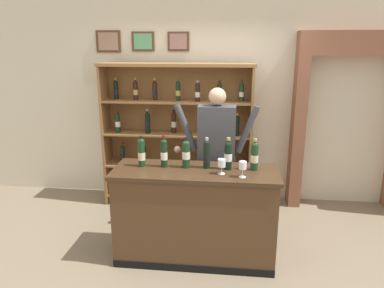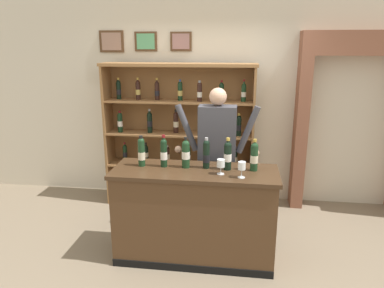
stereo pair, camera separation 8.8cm
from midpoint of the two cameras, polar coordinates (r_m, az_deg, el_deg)
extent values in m
cube|color=#7A6B56|center=(4.06, 2.00, -17.34)|extent=(14.00, 14.00, 0.02)
cube|color=beige|center=(5.16, 4.17, 9.51)|extent=(12.00, 0.16, 3.32)
cube|color=#4C331E|center=(5.33, -12.02, 15.46)|extent=(0.35, 0.02, 0.29)
cube|color=#916E5D|center=(5.32, -12.07, 15.46)|extent=(0.28, 0.01, 0.24)
cube|color=#4C331E|center=(5.19, -6.75, 15.70)|extent=(0.31, 0.02, 0.26)
cube|color=#509767|center=(5.18, -6.79, 15.70)|extent=(0.25, 0.01, 0.21)
cube|color=#4C331E|center=(5.09, -1.23, 15.80)|extent=(0.29, 0.02, 0.25)
cube|color=#8F6662|center=(5.08, -1.25, 15.80)|extent=(0.23, 0.01, 0.20)
cube|color=olive|center=(5.18, -12.40, 1.52)|extent=(0.03, 0.36, 1.95)
cube|color=olive|center=(4.87, 9.96, 0.78)|extent=(0.03, 0.36, 1.95)
cube|color=olive|center=(5.09, -1.25, 1.66)|extent=(2.00, 0.02, 1.95)
cube|color=olive|center=(5.20, -1.50, -7.94)|extent=(1.94, 0.34, 0.03)
cylinder|color=black|center=(5.30, -10.26, -6.37)|extent=(0.07, 0.07, 0.21)
sphere|color=black|center=(5.26, -10.32, -5.24)|extent=(0.06, 0.06, 0.06)
cylinder|color=black|center=(5.25, -10.34, -4.88)|extent=(0.03, 0.03, 0.08)
cylinder|color=black|center=(5.24, -10.35, -4.57)|extent=(0.03, 0.03, 0.03)
cylinder|color=silver|center=(5.31, -10.25, -6.60)|extent=(0.07, 0.07, 0.07)
cylinder|color=black|center=(5.21, -6.52, -6.59)|extent=(0.07, 0.07, 0.21)
sphere|color=black|center=(5.17, -6.56, -5.45)|extent=(0.06, 0.06, 0.06)
cylinder|color=black|center=(5.16, -6.57, -5.13)|extent=(0.03, 0.03, 0.07)
cylinder|color=navy|center=(5.15, -6.58, -4.85)|extent=(0.03, 0.03, 0.03)
cylinder|color=silver|center=(5.22, -6.51, -6.90)|extent=(0.07, 0.07, 0.07)
cylinder|color=black|center=(5.18, -3.17, -6.65)|extent=(0.07, 0.07, 0.21)
sphere|color=black|center=(5.14, -3.19, -5.51)|extent=(0.06, 0.06, 0.06)
cylinder|color=black|center=(5.13, -3.20, -5.16)|extent=(0.03, 0.03, 0.08)
cylinder|color=black|center=(5.12, -3.20, -4.86)|extent=(0.03, 0.03, 0.03)
cylinder|color=silver|center=(5.19, -3.17, -6.81)|extent=(0.07, 0.07, 0.07)
cylinder|color=#19381E|center=(5.18, 0.24, -6.67)|extent=(0.07, 0.07, 0.21)
sphere|color=#19381E|center=(5.14, 0.24, -5.55)|extent=(0.06, 0.06, 0.06)
cylinder|color=#19381E|center=(5.13, 0.24, -5.32)|extent=(0.03, 0.03, 0.06)
cylinder|color=#B79338|center=(5.12, 0.24, -5.13)|extent=(0.03, 0.03, 0.03)
cylinder|color=silver|center=(5.18, 0.24, -6.78)|extent=(0.07, 0.07, 0.07)
cylinder|color=black|center=(5.14, 3.91, -6.86)|extent=(0.07, 0.07, 0.21)
sphere|color=black|center=(5.09, 3.93, -5.71)|extent=(0.06, 0.06, 0.06)
cylinder|color=black|center=(5.08, 3.94, -5.36)|extent=(0.02, 0.02, 0.07)
cylinder|color=#99999E|center=(5.07, 3.94, -5.07)|extent=(0.03, 0.03, 0.03)
cylinder|color=beige|center=(5.14, 3.91, -6.99)|extent=(0.07, 0.07, 0.07)
cylinder|color=black|center=(5.11, 7.48, -7.05)|extent=(0.07, 0.07, 0.22)
sphere|color=black|center=(5.07, 7.52, -5.86)|extent=(0.06, 0.06, 0.06)
cylinder|color=black|center=(5.05, 7.53, -5.51)|extent=(0.03, 0.03, 0.08)
cylinder|color=#B79338|center=(5.04, 7.55, -5.21)|extent=(0.03, 0.03, 0.03)
cylinder|color=beige|center=(5.11, 7.47, -7.17)|extent=(0.07, 0.07, 0.07)
cube|color=olive|center=(5.04, -1.53, -3.31)|extent=(1.94, 0.34, 0.02)
cylinder|color=black|center=(5.18, -9.97, -1.65)|extent=(0.06, 0.06, 0.21)
sphere|color=black|center=(5.15, -10.03, -0.47)|extent=(0.06, 0.06, 0.06)
cylinder|color=black|center=(5.14, -10.05, -0.15)|extent=(0.02, 0.02, 0.07)
cylinder|color=maroon|center=(5.14, -10.06, 0.12)|extent=(0.03, 0.03, 0.03)
cylinder|color=black|center=(5.18, -9.98, -1.61)|extent=(0.06, 0.06, 0.07)
cylinder|color=black|center=(5.12, -6.72, -1.73)|extent=(0.06, 0.06, 0.21)
sphere|color=black|center=(5.09, -6.76, -0.53)|extent=(0.06, 0.06, 0.06)
cylinder|color=black|center=(5.08, -6.77, -0.21)|extent=(0.03, 0.03, 0.07)
cylinder|color=black|center=(5.08, -6.78, 0.07)|extent=(0.03, 0.03, 0.03)
cylinder|color=beige|center=(5.12, -6.72, -1.66)|extent=(0.06, 0.06, 0.07)
cylinder|color=black|center=(5.01, -3.37, -2.03)|extent=(0.06, 0.06, 0.22)
sphere|color=black|center=(4.97, -3.39, -0.78)|extent=(0.06, 0.06, 0.06)
cylinder|color=black|center=(4.97, -3.39, -0.52)|extent=(0.02, 0.02, 0.06)
cylinder|color=#99999E|center=(4.96, -3.40, -0.32)|extent=(0.03, 0.03, 0.03)
cylinder|color=beige|center=(5.00, -3.37, -1.95)|extent=(0.06, 0.06, 0.07)
cylinder|color=#19381E|center=(4.99, -0.07, -2.04)|extent=(0.06, 0.06, 0.22)
sphere|color=#19381E|center=(4.96, -0.07, -0.78)|extent=(0.06, 0.06, 0.06)
cylinder|color=#19381E|center=(4.95, -0.07, -0.41)|extent=(0.02, 0.02, 0.08)
cylinder|color=#B79338|center=(4.94, -0.07, -0.10)|extent=(0.03, 0.03, 0.03)
cylinder|color=silver|center=(4.99, -0.07, -2.07)|extent=(0.06, 0.06, 0.07)
cylinder|color=#19381E|center=(4.95, 3.72, -2.20)|extent=(0.06, 0.06, 0.23)
sphere|color=#19381E|center=(4.91, 3.74, -0.87)|extent=(0.06, 0.06, 0.06)
cylinder|color=#19381E|center=(4.90, 3.75, -0.61)|extent=(0.03, 0.03, 0.06)
cylinder|color=#99999E|center=(4.90, 3.75, -0.39)|extent=(0.03, 0.03, 0.03)
cylinder|color=silver|center=(4.95, 3.71, -2.44)|extent=(0.06, 0.06, 0.07)
cylinder|color=black|center=(4.96, 7.27, -2.31)|extent=(0.06, 0.06, 0.21)
sphere|color=black|center=(4.93, 7.31, -1.06)|extent=(0.06, 0.06, 0.06)
cylinder|color=black|center=(4.92, 7.32, -0.75)|extent=(0.03, 0.03, 0.07)
cylinder|color=navy|center=(4.91, 7.33, -0.49)|extent=(0.03, 0.03, 0.03)
cylinder|color=beige|center=(4.96, 7.27, -2.35)|extent=(0.06, 0.06, 0.07)
cube|color=olive|center=(4.92, -1.57, 1.58)|extent=(1.94, 0.34, 0.02)
cylinder|color=black|center=(5.05, -10.71, 3.15)|extent=(0.07, 0.07, 0.23)
sphere|color=black|center=(5.02, -10.78, 4.50)|extent=(0.07, 0.07, 0.07)
cylinder|color=black|center=(5.02, -10.80, 4.77)|extent=(0.03, 0.03, 0.06)
cylinder|color=maroon|center=(5.02, -10.81, 4.99)|extent=(0.03, 0.03, 0.03)
cylinder|color=silver|center=(5.05, -10.71, 3.16)|extent=(0.07, 0.07, 0.07)
cylinder|color=black|center=(4.95, -6.13, 3.15)|extent=(0.07, 0.07, 0.24)
sphere|color=black|center=(4.93, -6.17, 4.58)|extent=(0.07, 0.07, 0.07)
cylinder|color=black|center=(4.92, -6.19, 4.98)|extent=(0.03, 0.03, 0.08)
cylinder|color=#99999E|center=(4.92, -6.20, 5.34)|extent=(0.03, 0.03, 0.03)
cylinder|color=black|center=(4.95, -6.13, 3.20)|extent=(0.07, 0.07, 0.08)
cylinder|color=black|center=(4.92, -2.03, 3.15)|extent=(0.07, 0.07, 0.24)
sphere|color=black|center=(4.89, -2.04, 4.60)|extent=(0.07, 0.07, 0.07)
cylinder|color=black|center=(4.89, -2.05, 4.95)|extent=(0.03, 0.03, 0.07)
cylinder|color=black|center=(4.88, -2.05, 5.25)|extent=(0.04, 0.04, 0.03)
cylinder|color=beige|center=(4.92, -2.03, 3.13)|extent=(0.07, 0.07, 0.08)
cylinder|color=#19381E|center=(4.87, 2.58, 2.92)|extent=(0.07, 0.07, 0.22)
sphere|color=#19381E|center=(4.85, 2.60, 4.26)|extent=(0.07, 0.07, 0.07)
cylinder|color=#19381E|center=(4.84, 2.60, 4.60)|extent=(0.03, 0.03, 0.07)
cylinder|color=maroon|center=(4.84, 2.61, 4.88)|extent=(0.03, 0.03, 0.03)
cylinder|color=silver|center=(4.87, 2.58, 2.94)|extent=(0.07, 0.07, 0.07)
cylinder|color=black|center=(4.79, 7.86, 2.61)|extent=(0.07, 0.07, 0.23)
sphere|color=black|center=(4.77, 7.92, 4.02)|extent=(0.07, 0.07, 0.07)
cylinder|color=black|center=(4.76, 7.93, 4.34)|extent=(0.03, 0.03, 0.07)
cylinder|color=#B79338|center=(4.76, 7.94, 4.61)|extent=(0.03, 0.03, 0.03)
cylinder|color=black|center=(4.79, 7.86, 2.55)|extent=(0.07, 0.07, 0.07)
cube|color=olive|center=(4.83, -1.61, 6.68)|extent=(1.94, 0.34, 0.02)
cylinder|color=black|center=(5.04, -10.93, 8.16)|extent=(0.06, 0.06, 0.22)
sphere|color=black|center=(5.03, -11.00, 9.43)|extent=(0.06, 0.06, 0.06)
cylinder|color=black|center=(5.03, -11.01, 9.74)|extent=(0.03, 0.03, 0.07)
cylinder|color=#B79338|center=(5.03, -11.03, 10.00)|extent=(0.03, 0.03, 0.03)
cylinder|color=black|center=(5.05, -10.93, 8.02)|extent=(0.06, 0.06, 0.07)
cylinder|color=black|center=(4.95, -7.95, 8.15)|extent=(0.06, 0.06, 0.22)
sphere|color=black|center=(4.94, -8.00, 9.45)|extent=(0.06, 0.06, 0.06)
cylinder|color=black|center=(4.93, -8.01, 9.81)|extent=(0.03, 0.03, 0.07)
cylinder|color=#B79338|center=(4.93, -8.02, 10.11)|extent=(0.03, 0.03, 0.03)
cylinder|color=tan|center=(4.95, -7.95, 8.08)|extent=(0.06, 0.06, 0.07)
cylinder|color=black|center=(4.90, -4.98, 8.10)|extent=(0.06, 0.06, 0.21)
sphere|color=black|center=(4.88, -5.01, 9.37)|extent=(0.06, 0.06, 0.06)
cylinder|color=black|center=(4.88, -5.02, 9.77)|extent=(0.03, 0.03, 0.08)
cylinder|color=#B79338|center=(4.88, -5.03, 10.12)|extent=(0.03, 0.03, 0.03)
cylinder|color=black|center=(4.90, -4.97, 7.95)|extent=(0.06, 0.06, 0.07)
cylinder|color=black|center=(4.83, -1.34, 8.10)|extent=(0.06, 0.06, 0.21)
sphere|color=black|center=(4.82, -1.35, 9.41)|extent=(0.06, 0.06, 0.06)
cylinder|color=black|center=(4.81, -1.35, 9.70)|extent=(0.02, 0.02, 0.06)
cylinder|color=navy|center=(4.81, -1.35, 9.93)|extent=(0.03, 0.03, 0.03)
cylinder|color=tan|center=(4.83, -1.34, 7.99)|extent=(0.06, 0.06, 0.07)
cylinder|color=black|center=(4.74, 1.73, 7.95)|extent=(0.06, 0.06, 0.21)
sphere|color=black|center=(4.73, 1.74, 9.29)|extent=(0.06, 0.06, 0.06)
cylinder|color=black|center=(4.73, 1.75, 9.55)|extent=(0.03, 0.03, 0.06)
cylinder|color=#99999E|center=(4.72, 1.75, 9.77)|extent=(0.03, 0.03, 0.03)
cylinder|color=silver|center=(4.74, 1.73, 7.77)|extent=(0.06, 0.06, 0.07)
cylinder|color=black|center=(4.78, 5.17, 7.90)|extent=(0.06, 0.06, 0.20)
sphere|color=black|center=(4.76, 5.20, 9.17)|extent=(0.06, 0.06, 0.06)
cylinder|color=black|center=(4.76, 5.21, 9.51)|extent=(0.02, 0.02, 0.07)
cylinder|color=maroon|center=(4.76, 5.21, 9.79)|extent=(0.03, 0.03, 0.03)
cylinder|color=black|center=(4.78, 5.16, 7.65)|extent=(0.06, 0.06, 0.06)
cylinder|color=#19381E|center=(4.78, 8.64, 7.77)|extent=(0.06, 0.06, 0.20)
sphere|color=#19381E|center=(4.77, 8.69, 9.02)|extent=(0.06, 0.06, 0.06)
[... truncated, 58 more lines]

